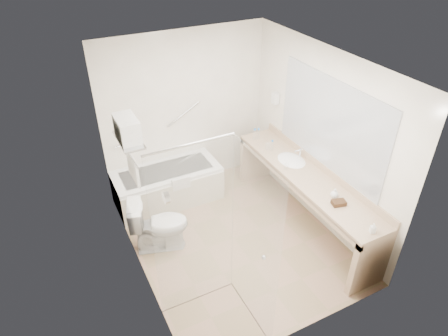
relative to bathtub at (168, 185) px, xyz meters
name	(u,v)px	position (x,y,z in m)	size (l,w,h in m)	color
floor	(234,238)	(0.50, -1.24, -0.28)	(3.20, 3.20, 0.00)	tan
ceiling	(237,63)	(0.50, -1.24, 2.22)	(2.60, 3.20, 0.10)	silver
wall_back	(186,112)	(0.50, 0.36, 0.97)	(2.60, 0.10, 2.50)	white
wall_front	(316,246)	(0.50, -2.84, 0.97)	(2.60, 0.10, 2.50)	white
wall_left	(131,192)	(-0.80, -1.24, 0.97)	(0.10, 3.20, 2.50)	white
wall_right	(320,140)	(1.80, -1.24, 0.97)	(0.10, 3.20, 2.50)	white
bathtub	(168,185)	(0.00, 0.00, 0.00)	(1.60, 0.73, 0.59)	white
grab_bar_short	(128,145)	(-0.45, 0.32, 0.67)	(0.03, 0.03, 0.40)	silver
grab_bar_long	(184,114)	(0.45, 0.32, 0.97)	(0.03, 0.03, 0.60)	silver
shower_enclosure	(223,237)	(-0.13, -2.16, 0.79)	(0.96, 0.91, 2.11)	silver
towel_shelf	(128,136)	(-0.67, -0.89, 1.48)	(0.24, 0.55, 0.81)	silver
vanity_counter	(305,187)	(1.52, -1.39, 0.36)	(0.55, 2.70, 0.95)	tan
sink	(291,162)	(1.55, -0.99, 0.54)	(0.40, 0.52, 0.14)	white
faucet	(300,153)	(1.70, -0.99, 0.65)	(0.03, 0.03, 0.14)	silver
mirror	(330,124)	(1.79, -1.39, 1.27)	(0.02, 2.00, 1.20)	#AFB4BB
hairdryer_unit	(275,98)	(1.75, -0.19, 1.17)	(0.08, 0.10, 0.18)	white
toilet	(159,225)	(-0.45, -0.92, 0.10)	(0.43, 0.77, 0.75)	white
amenity_basket	(339,203)	(1.48, -2.09, 0.60)	(0.17, 0.11, 0.06)	#3F2B16
soap_bottle_a	(372,230)	(1.49, -2.64, 0.60)	(0.06, 0.13, 0.06)	white
soap_bottle_b	(334,194)	(1.53, -1.95, 0.62)	(0.10, 0.13, 0.10)	white
water_bottle_left	(255,135)	(1.38, -0.24, 0.66)	(0.06, 0.06, 0.19)	silver
water_bottle_mid	(272,146)	(1.45, -0.63, 0.65)	(0.05, 0.05, 0.17)	silver
water_bottle_right	(258,134)	(1.45, -0.24, 0.66)	(0.06, 0.06, 0.18)	silver
drinking_glass_near	(286,166)	(1.36, -1.15, 0.61)	(0.06, 0.06, 0.08)	silver
drinking_glass_far	(268,146)	(1.41, -0.57, 0.62)	(0.07, 0.07, 0.09)	silver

